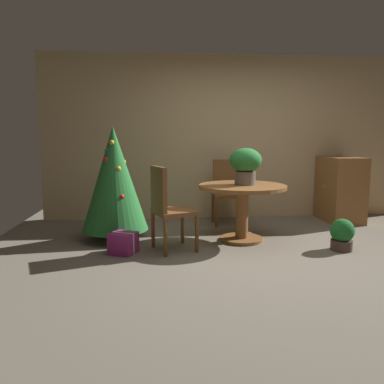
{
  "coord_description": "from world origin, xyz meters",
  "views": [
    {
      "loc": [
        -1.19,
        -3.89,
        1.3
      ],
      "look_at": [
        -0.8,
        0.31,
        0.69
      ],
      "focal_mm": 35.26,
      "sensor_mm": 36.0,
      "label": 1
    }
  ],
  "objects_px": {
    "round_dining_table": "(242,199)",
    "gift_box_purple": "(123,243)",
    "flower_vase": "(245,163)",
    "wooden_chair_left": "(167,205)",
    "wooden_chair_far": "(227,188)",
    "wooden_cabinet": "(340,189)",
    "holiday_tree": "(114,179)",
    "potted_plant": "(342,234)"
  },
  "relations": [
    {
      "from": "wooden_chair_left",
      "to": "potted_plant",
      "type": "xyz_separation_m",
      "value": [
        2.02,
        -0.18,
        -0.35
      ]
    },
    {
      "from": "flower_vase",
      "to": "holiday_tree",
      "type": "bearing_deg",
      "value": 173.0
    },
    {
      "from": "round_dining_table",
      "to": "wooden_chair_left",
      "type": "xyz_separation_m",
      "value": [
        -0.95,
        -0.35,
        0.01
      ]
    },
    {
      "from": "wooden_chair_left",
      "to": "gift_box_purple",
      "type": "relative_size",
      "value": 2.77
    },
    {
      "from": "round_dining_table",
      "to": "wooden_cabinet",
      "type": "relative_size",
      "value": 1.09
    },
    {
      "from": "wooden_chair_far",
      "to": "holiday_tree",
      "type": "height_order",
      "value": "holiday_tree"
    },
    {
      "from": "round_dining_table",
      "to": "gift_box_purple",
      "type": "xyz_separation_m",
      "value": [
        -1.46,
        -0.4,
        -0.41
      ]
    },
    {
      "from": "wooden_chair_left",
      "to": "potted_plant",
      "type": "relative_size",
      "value": 2.63
    },
    {
      "from": "gift_box_purple",
      "to": "flower_vase",
      "type": "bearing_deg",
      "value": 15.81
    },
    {
      "from": "flower_vase",
      "to": "wooden_chair_left",
      "type": "xyz_separation_m",
      "value": [
        -0.99,
        -0.37,
        -0.44
      ]
    },
    {
      "from": "wooden_chair_far",
      "to": "wooden_cabinet",
      "type": "relative_size",
      "value": 0.97
    },
    {
      "from": "round_dining_table",
      "to": "holiday_tree",
      "type": "distance_m",
      "value": 1.64
    },
    {
      "from": "wooden_chair_far",
      "to": "gift_box_purple",
      "type": "bearing_deg",
      "value": -135.82
    },
    {
      "from": "flower_vase",
      "to": "gift_box_purple",
      "type": "relative_size",
      "value": 1.29
    },
    {
      "from": "gift_box_purple",
      "to": "potted_plant",
      "type": "relative_size",
      "value": 0.95
    },
    {
      "from": "round_dining_table",
      "to": "wooden_chair_left",
      "type": "relative_size",
      "value": 1.12
    },
    {
      "from": "holiday_tree",
      "to": "potted_plant",
      "type": "relative_size",
      "value": 3.89
    },
    {
      "from": "holiday_tree",
      "to": "gift_box_purple",
      "type": "distance_m",
      "value": 0.93
    },
    {
      "from": "flower_vase",
      "to": "gift_box_purple",
      "type": "distance_m",
      "value": 1.78
    },
    {
      "from": "potted_plant",
      "to": "round_dining_table",
      "type": "bearing_deg",
      "value": 153.9
    },
    {
      "from": "flower_vase",
      "to": "gift_box_purple",
      "type": "xyz_separation_m",
      "value": [
        -1.49,
        -0.42,
        -0.87
      ]
    },
    {
      "from": "wooden_chair_left",
      "to": "wooden_cabinet",
      "type": "bearing_deg",
      "value": 26.25
    },
    {
      "from": "flower_vase",
      "to": "wooden_chair_left",
      "type": "height_order",
      "value": "flower_vase"
    },
    {
      "from": "flower_vase",
      "to": "potted_plant",
      "type": "relative_size",
      "value": 1.23
    },
    {
      "from": "flower_vase",
      "to": "wooden_cabinet",
      "type": "height_order",
      "value": "flower_vase"
    },
    {
      "from": "round_dining_table",
      "to": "potted_plant",
      "type": "height_order",
      "value": "round_dining_table"
    },
    {
      "from": "gift_box_purple",
      "to": "round_dining_table",
      "type": "bearing_deg",
      "value": 15.45
    },
    {
      "from": "wooden_chair_left",
      "to": "gift_box_purple",
      "type": "xyz_separation_m",
      "value": [
        -0.51,
        -0.06,
        -0.42
      ]
    },
    {
      "from": "gift_box_purple",
      "to": "wooden_chair_far",
      "type": "bearing_deg",
      "value": 44.18
    },
    {
      "from": "gift_box_purple",
      "to": "wooden_cabinet",
      "type": "distance_m",
      "value": 3.56
    },
    {
      "from": "flower_vase",
      "to": "holiday_tree",
      "type": "height_order",
      "value": "holiday_tree"
    },
    {
      "from": "gift_box_purple",
      "to": "wooden_cabinet",
      "type": "bearing_deg",
      "value": 23.45
    },
    {
      "from": "holiday_tree",
      "to": "potted_plant",
      "type": "xyz_separation_m",
      "value": [
        2.68,
        -0.75,
        -0.6
      ]
    },
    {
      "from": "round_dining_table",
      "to": "gift_box_purple",
      "type": "height_order",
      "value": "round_dining_table"
    },
    {
      "from": "wooden_chair_far",
      "to": "holiday_tree",
      "type": "xyz_separation_m",
      "value": [
        -1.61,
        -0.79,
        0.25
      ]
    },
    {
      "from": "round_dining_table",
      "to": "wooden_chair_far",
      "type": "bearing_deg",
      "value": 90.0
    },
    {
      "from": "wooden_cabinet",
      "to": "gift_box_purple",
      "type": "bearing_deg",
      "value": -156.55
    },
    {
      "from": "wooden_chair_left",
      "to": "potted_plant",
      "type": "bearing_deg",
      "value": -5.04
    },
    {
      "from": "wooden_chair_far",
      "to": "wooden_cabinet",
      "type": "xyz_separation_m",
      "value": [
        1.79,
        -0.01,
        -0.03
      ]
    },
    {
      "from": "round_dining_table",
      "to": "flower_vase",
      "type": "xyz_separation_m",
      "value": [
        0.04,
        0.02,
        0.45
      ]
    },
    {
      "from": "flower_vase",
      "to": "wooden_chair_far",
      "type": "bearing_deg",
      "value": 92.12
    },
    {
      "from": "flower_vase",
      "to": "potted_plant",
      "type": "distance_m",
      "value": 1.41
    }
  ]
}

